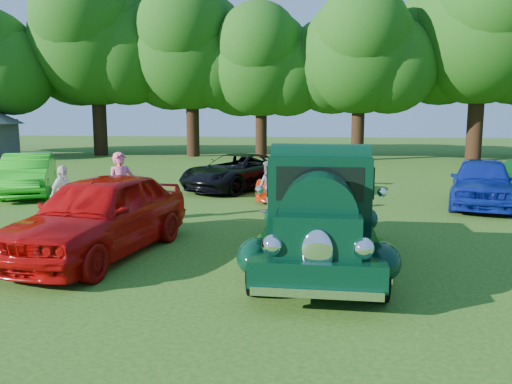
# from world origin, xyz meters

# --- Properties ---
(ground) EXTENTS (120.00, 120.00, 0.00)m
(ground) POSITION_xyz_m (0.00, 0.00, 0.00)
(ground) COLOR #224F12
(ground) RESTS_ON ground
(hero_pickup) EXTENTS (2.48, 5.32, 2.08)m
(hero_pickup) POSITION_xyz_m (0.99, 0.11, 0.90)
(hero_pickup) COLOR black
(hero_pickup) RESTS_ON ground
(red_convertible) EXTENTS (2.56, 5.04, 1.64)m
(red_convertible) POSITION_xyz_m (-3.36, 0.16, 0.82)
(red_convertible) COLOR #AB0707
(red_convertible) RESTS_ON ground
(back_car_lime) EXTENTS (3.32, 4.68, 1.46)m
(back_car_lime) POSITION_xyz_m (-9.37, 7.17, 0.73)
(back_car_lime) COLOR #1EB117
(back_car_lime) RESTS_ON ground
(back_car_black) EXTENTS (4.26, 5.38, 1.36)m
(back_car_black) POSITION_xyz_m (-2.28, 9.51, 0.68)
(back_car_black) COLOR black
(back_car_black) RESTS_ON ground
(back_car_orange) EXTENTS (2.41, 4.83, 1.35)m
(back_car_orange) POSITION_xyz_m (-0.02, 8.31, 0.67)
(back_car_orange) COLOR red
(back_car_orange) RESTS_ON ground
(back_car_blue) EXTENTS (2.92, 4.79, 1.53)m
(back_car_blue) POSITION_xyz_m (5.88, 7.03, 0.76)
(back_car_blue) COLOR navy
(back_car_blue) RESTS_ON ground
(spectator_pink) EXTENTS (0.80, 0.77, 1.85)m
(spectator_pink) POSITION_xyz_m (-4.21, 3.21, 0.92)
(spectator_pink) COLOR #E65E7E
(spectator_pink) RESTS_ON ground
(spectator_grey) EXTENTS (0.91, 0.95, 1.54)m
(spectator_grey) POSITION_xyz_m (-0.50, 4.73, 0.77)
(spectator_grey) COLOR slate
(spectator_grey) RESTS_ON ground
(spectator_white) EXTENTS (0.49, 0.94, 1.54)m
(spectator_white) POSITION_xyz_m (-5.51, 2.61, 0.77)
(spectator_white) COLOR silver
(spectator_white) RESTS_ON ground
(tree_line) EXTENTS (61.72, 10.47, 12.51)m
(tree_line) POSITION_xyz_m (1.30, 24.70, 7.20)
(tree_line) COLOR #311D10
(tree_line) RESTS_ON ground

